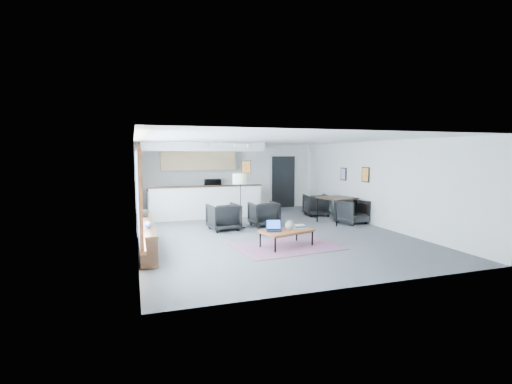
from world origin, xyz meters
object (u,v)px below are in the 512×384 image
object	(u,v)px
floor_lamp	(240,181)
microwave	(213,182)
laptop	(274,228)
book_stack	(300,227)
dining_chair_far	(316,206)
dining_chair_near	(352,213)
armchair_right	(264,213)
dining_table	(337,199)
armchair_left	(223,215)
ceramic_pot	(290,225)
coffee_table	(287,231)

from	to	relation	value
floor_lamp	microwave	bearing A→B (deg)	92.90
laptop	book_stack	size ratio (longest dim) A/B	1.30
dining_chair_far	dining_chair_near	bearing A→B (deg)	110.36
armchair_right	dining_table	world-z (taller)	dining_table
floor_lamp	armchair_left	bearing A→B (deg)	-165.41
ceramic_pot	dining_chair_near	size ratio (longest dim) A/B	0.33
book_stack	dining_table	size ratio (longest dim) A/B	0.27
laptop	armchair_left	bearing A→B (deg)	121.78
book_stack	dining_chair_near	world-z (taller)	dining_chair_near
armchair_left	dining_table	xyz separation A→B (m)	(3.72, -0.04, 0.33)
ceramic_pot	floor_lamp	distance (m)	2.77
dining_chair_far	laptop	bearing A→B (deg)	59.79
dining_chair_near	book_stack	bearing A→B (deg)	-160.23
laptop	ceramic_pot	world-z (taller)	laptop
laptop	floor_lamp	size ratio (longest dim) A/B	0.26
dining_chair_far	microwave	size ratio (longest dim) A/B	1.24
laptop	dining_chair_far	distance (m)	4.86
laptop	microwave	world-z (taller)	microwave
coffee_table	laptop	size ratio (longest dim) A/B	3.29
ceramic_pot	armchair_left	bearing A→B (deg)	113.26
armchair_right	microwave	distance (m)	3.43
armchair_right	microwave	xyz separation A→B (m)	(-0.92, 3.22, 0.72)
floor_lamp	microwave	world-z (taller)	floor_lamp
armchair_right	dining_chair_near	bearing A→B (deg)	167.00
armchair_right	floor_lamp	bearing A→B (deg)	2.79
coffee_table	microwave	xyz separation A→B (m)	(-0.58, 5.81, 0.75)
dining_table	floor_lamp	bearing A→B (deg)	176.71
ceramic_pot	armchair_right	distance (m)	2.66
ceramic_pot	dining_table	xyz separation A→B (m)	(2.68, 2.40, 0.23)
ceramic_pot	armchair_left	xyz separation A→B (m)	(-1.05, 2.43, -0.09)
armchair_left	dining_chair_near	size ratio (longest dim) A/B	1.20
coffee_table	book_stack	distance (m)	0.40
coffee_table	floor_lamp	size ratio (longest dim) A/B	0.85
coffee_table	ceramic_pot	xyz separation A→B (m)	(0.07, -0.05, 0.15)
laptop	armchair_right	distance (m)	2.63
coffee_table	microwave	size ratio (longest dim) A/B	2.38
dining_chair_near	armchair_right	bearing A→B (deg)	153.19
armchair_right	dining_chair_far	world-z (taller)	armchair_right
ceramic_pot	floor_lamp	xyz separation A→B (m)	(-0.49, 2.58, 0.89)
laptop	dining_chair_near	xyz separation A→B (m)	(3.43, 1.99, -0.12)
coffee_table	floor_lamp	bearing A→B (deg)	82.38
ceramic_pot	armchair_left	distance (m)	2.65
armchair_right	dining_table	distance (m)	2.45
armchair_left	dining_chair_far	xyz separation A→B (m)	(3.75, 1.41, -0.07)
laptop	dining_table	world-z (taller)	dining_table
book_stack	armchair_right	xyz separation A→B (m)	(-0.05, 2.49, -0.04)
floor_lamp	dining_chair_near	xyz separation A→B (m)	(3.53, -0.49, -1.06)
dining_table	ceramic_pot	bearing A→B (deg)	-138.16
ceramic_pot	microwave	size ratio (longest dim) A/B	0.40
laptop	armchair_left	world-z (taller)	armchair_left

